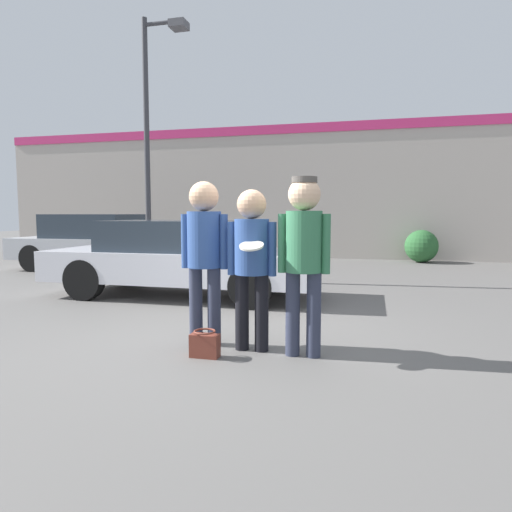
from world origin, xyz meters
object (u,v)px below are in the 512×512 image
person_middle_with_frisbee (252,254)px  street_lamp (153,123)px  handbag (205,344)px  parked_car_far (96,242)px  parked_car_near (181,257)px  shrub (421,246)px  person_left (204,246)px  person_right (304,247)px

person_middle_with_frisbee → street_lamp: size_ratio=0.31×
street_lamp → handbag: (3.05, -4.98, -3.32)m
person_middle_with_frisbee → parked_car_far: (-5.84, 5.87, -0.31)m
parked_car_near → street_lamp: size_ratio=0.84×
person_middle_with_frisbee → shrub: person_middle_with_frisbee is taller
person_left → street_lamp: size_ratio=0.32×
person_middle_with_frisbee → shrub: size_ratio=1.76×
person_left → handbag: bearing=-69.8°
street_lamp → shrub: (6.14, 5.25, -2.97)m
person_left → shrub: 10.33m
person_middle_with_frisbee → parked_car_near: 3.55m
person_left → person_middle_with_frisbee: size_ratio=1.06×
person_right → parked_car_far: person_right is taller
person_right → street_lamp: (-4.03, 4.68, 2.32)m
person_left → person_right: (1.14, -0.15, 0.02)m
person_left → parked_car_near: size_ratio=0.38×
person_right → handbag: size_ratio=6.18×
parked_car_near → parked_car_far: parked_car_far is taller
person_middle_with_frisbee → handbag: bearing=-138.5°
parked_car_near → person_middle_with_frisbee: bearing=-54.0°
parked_car_far → street_lamp: size_ratio=0.76×
handbag → person_middle_with_frisbee: bearing=41.5°
person_middle_with_frisbee → handbag: 1.06m
parked_car_far → street_lamp: bearing=-27.7°
person_left → parked_car_near: person_left is taller
person_middle_with_frisbee → shrub: bearing=74.8°
person_left → shrub: person_left is taller
parked_car_near → person_right: bearing=-47.8°
person_right → handbag: bearing=-163.0°
person_left → person_middle_with_frisbee: bearing=-8.4°
parked_car_near → parked_car_far: (-3.76, 3.01, 0.03)m
person_middle_with_frisbee → street_lamp: (-3.46, 4.62, 2.41)m
handbag → person_right: bearing=17.0°
person_right → parked_car_near: bearing=132.2°
parked_car_near → street_lamp: 3.55m
shrub → parked_car_near: bearing=-124.1°
shrub → parked_car_far: bearing=-154.8°
person_middle_with_frisbee → person_left: bearing=171.6°
person_left → parked_car_near: bearing=118.5°
parked_car_far → person_left: bearing=-47.7°
shrub → person_middle_with_frisbee: bearing=-105.2°
person_right → shrub: (2.10, 9.93, -0.65)m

